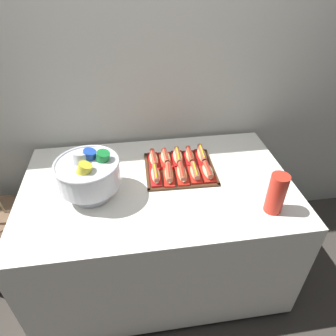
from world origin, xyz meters
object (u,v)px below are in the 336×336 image
Objects in this scene: hot_dog_5 at (153,159)px; cup_stack at (276,194)px; hot_dog_1 at (169,174)px; punch_bowl at (88,173)px; hot_dog_0 at (156,175)px; hot_dog_6 at (166,158)px; hot_dog_2 at (182,173)px; serving_tray at (180,169)px; buffet_table at (159,228)px; hot_dog_3 at (195,172)px; hot_dog_8 at (190,156)px; hot_dog_7 at (178,157)px; hot_dog_9 at (202,155)px; hot_dog_4 at (208,172)px; floor_vase at (4,242)px.

cup_stack reaches higher than hot_dog_5.
punch_bowl is at bearing -170.10° from hot_dog_1.
hot_dog_0 reaches higher than hot_dog_6.
hot_dog_2 is at bearing 8.18° from punch_bowl.
serving_tray is at bearing 17.09° from punch_bowl.
hot_dog_1 is at bearing 18.97° from buffet_table.
hot_dog_3 reaches higher than hot_dog_5.
hot_dog_5 is at bearing 178.26° from hot_dog_8.
hot_dog_7 is 1.10× the size of hot_dog_8.
hot_dog_3 is at bearing -37.99° from hot_dog_5.
hot_dog_6 is at bearing 178.26° from hot_dog_9.
serving_tray is at bearing 35.45° from buffet_table.
hot_dog_8 is (0.15, -0.00, 0.00)m from hot_dog_6.
floor_vase is at bearing 173.24° from hot_dog_4.
floor_vase is at bearing 172.94° from hot_dog_3.
hot_dog_9 reaches higher than hot_dog_8.
hot_dog_5 is 0.23m from hot_dog_8.
hot_dog_3 is at bearing -91.74° from hot_dog_8.
floor_vase is at bearing 172.23° from hot_dog_1.
hot_dog_2 is at bearing -91.74° from serving_tray.
hot_dog_8 is 0.88× the size of hot_dog_9.
hot_dog_3 is 0.28m from hot_dog_5.
hot_dog_5 is 0.74m from cup_stack.
hot_dog_1 reaches higher than hot_dog_8.
buffet_table is at bearing -161.03° from hot_dog_1.
cup_stack is (0.40, -0.48, 0.07)m from hot_dog_7.
hot_dog_4 is (0.15, -0.09, 0.03)m from serving_tray.
hot_dog_9 reaches higher than buffet_table.
hot_dog_3 is (0.07, -0.08, 0.03)m from serving_tray.
hot_dog_0 is 0.23m from hot_dog_3.
hot_dog_2 is 0.18m from hot_dog_8.
hot_dog_2 reaches higher than hot_dog_7.
hot_dog_3 is 0.87× the size of hot_dog_9.
hot_dog_1 is at bearing 178.26° from hot_dog_4.
hot_dog_0 is at bearing 12.33° from punch_bowl.
serving_tray is 0.12m from hot_dog_1.
hot_dog_8 is at bearing 88.26° from hot_dog_3.
hot_dog_7 is at bearing 51.50° from buffet_table.
hot_dog_6 reaches higher than hot_dog_8.
punch_bowl is at bearing -173.10° from hot_dog_3.
hot_dog_1 is 0.18m from hot_dog_7.
floor_vase is 1.77m from cup_stack.
floor_vase is 5.95× the size of hot_dog_1.
buffet_table is at bearing -140.50° from hot_dog_8.
punch_bowl is at bearing -150.88° from hot_dog_6.
hot_dog_7 is (0.15, 0.16, -0.00)m from hot_dog_0.
floor_vase reaches higher than buffet_table.
hot_dog_2 is (-0.00, -0.08, 0.03)m from serving_tray.
hot_dog_4 reaches higher than serving_tray.
cup_stack reaches higher than serving_tray.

